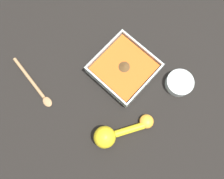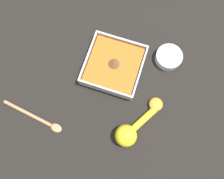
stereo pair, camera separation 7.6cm
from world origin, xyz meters
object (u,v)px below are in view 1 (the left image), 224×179
lemon_squeezer (108,136)px  wooden_spoon (34,85)px  spice_bowl (179,83)px  square_dish (124,69)px  lemon_half (147,121)px

lemon_squeezer → wooden_spoon: size_ratio=0.70×
spice_bowl → lemon_squeezer: bearing=168.9°
square_dish → lemon_half: 0.20m
spice_bowl → lemon_half: bearing=-179.2°
square_dish → lemon_squeezer: bearing=-150.7°
spice_bowl → wooden_spoon: bearing=133.0°
lemon_squeezer → wooden_spoon: 0.32m
spice_bowl → lemon_squeezer: size_ratio=0.59×
spice_bowl → wooden_spoon: 0.52m
lemon_squeezer → wooden_spoon: (-0.05, 0.32, -0.03)m
lemon_squeezer → wooden_spoon: bearing=-51.0°
spice_bowl → lemon_half: size_ratio=1.97×
lemon_half → square_dish: bearing=64.4°
square_dish → lemon_squeezer: lemon_squeezer is taller
spice_bowl → wooden_spoon: spice_bowl is taller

